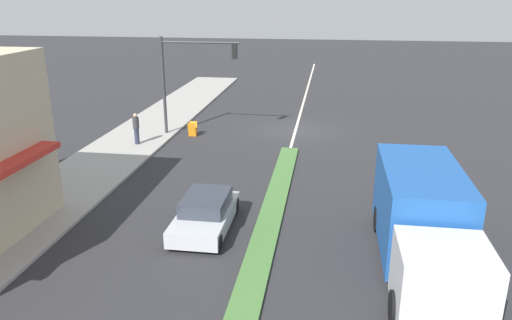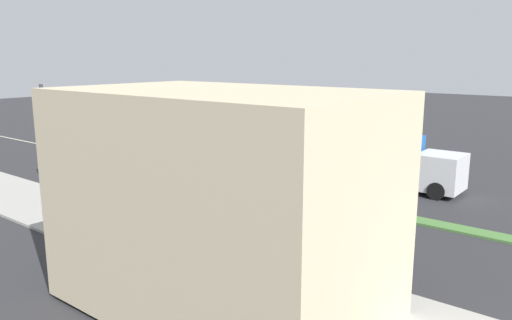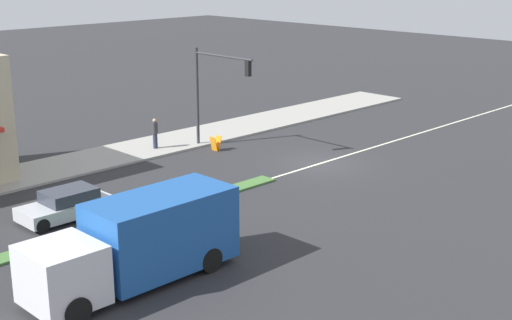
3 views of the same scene
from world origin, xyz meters
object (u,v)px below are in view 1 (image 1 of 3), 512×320
warning_aframe_sign (193,129)px  delivery_truck (423,221)px  traffic_signal_main (187,70)px  pedestrian (136,128)px  sedan_silver (205,213)px

warning_aframe_sign → delivery_truck: delivery_truck is taller
traffic_signal_main → warning_aframe_sign: traffic_signal_main is taller
traffic_signal_main → pedestrian: 4.43m
pedestrian → warning_aframe_sign: (-2.50, -2.37, -0.60)m
pedestrian → delivery_truck: delivery_truck is taller
traffic_signal_main → delivery_truck: 17.44m
delivery_truck → warning_aframe_sign: bearing=-50.2°
pedestrian → warning_aframe_sign: size_ratio=2.06×
sedan_silver → delivery_truck: bearing=169.0°
pedestrian → sedan_silver: 11.21m
traffic_signal_main → sedan_silver: bearing=108.4°
delivery_truck → sedan_silver: 7.39m
warning_aframe_sign → sedan_silver: bearing=107.6°
warning_aframe_sign → traffic_signal_main: bearing=-26.9°
pedestrian → warning_aframe_sign: 3.50m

